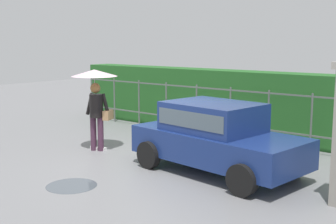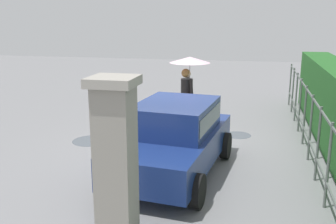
% 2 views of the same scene
% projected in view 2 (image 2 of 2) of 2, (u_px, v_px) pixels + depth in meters
% --- Properties ---
extents(ground_plane, '(40.00, 40.00, 0.00)m').
position_uv_depth(ground_plane, '(171.00, 150.00, 9.50)').
color(ground_plane, slate).
extents(car, '(3.88, 2.19, 1.48)m').
position_uv_depth(car, '(174.00, 136.00, 7.92)').
color(car, navy).
rests_on(car, ground).
extents(pedestrian, '(1.15, 1.15, 2.05)m').
position_uv_depth(pedestrian, '(189.00, 74.00, 11.05)').
color(pedestrian, '#47283D').
rests_on(pedestrian, ground).
extents(gate_pillar, '(0.60, 0.60, 2.42)m').
position_uv_depth(gate_pillar, '(116.00, 164.00, 5.20)').
color(gate_pillar, gray).
rests_on(gate_pillar, ground).
extents(fence_section, '(11.62, 0.05, 1.50)m').
position_uv_depth(fence_section, '(311.00, 125.00, 8.63)').
color(fence_section, '#59605B').
rests_on(fence_section, ground).
extents(puddle_near, '(0.98, 0.98, 0.00)m').
position_uv_depth(puddle_near, '(91.00, 141.00, 10.18)').
color(puddle_near, '#4C545B').
rests_on(puddle_near, ground).
extents(puddle_far, '(0.72, 0.72, 0.00)m').
position_uv_depth(puddle_far, '(238.00, 135.00, 10.67)').
color(puddle_far, '#4C545B').
rests_on(puddle_far, ground).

